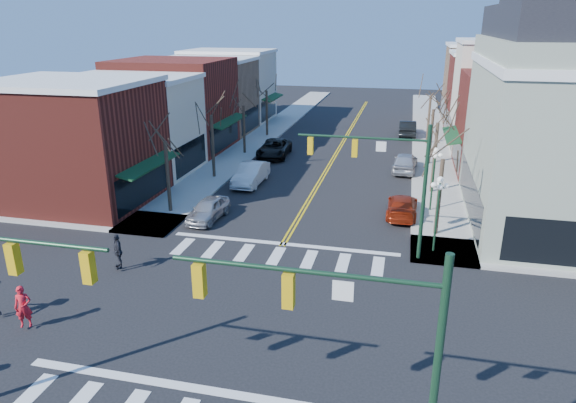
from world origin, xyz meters
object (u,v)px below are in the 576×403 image
Objects in this scene: car_left_near at (208,209)px; car_right_far at (407,128)px; pedestrian_dark_a at (118,251)px; pedestrian_red_a at (23,307)px; lamppost_midblock at (434,168)px; car_left_mid at (251,174)px; car_left_far at (274,148)px; car_right_mid at (405,162)px; lamppost_corner at (438,202)px; car_right_near at (402,206)px.

car_right_far is (11.90, 28.33, 0.15)m from car_left_near.
car_right_far is 2.80× the size of pedestrian_dark_a.
pedestrian_dark_a is (0.92, 5.60, 0.01)m from pedestrian_red_a.
car_left_mid is at bearing 166.74° from lamppost_midblock.
car_left_far reaches higher than car_left_near.
lamppost_midblock is 0.78× the size of car_left_far.
car_right_far is at bearing 61.71° from car_left_mid.
car_left_far is 1.09× the size of car_right_far.
car_right_far is (0.00, 14.36, 0.03)m from car_right_mid.
car_right_far is 44.02m from pedestrian_red_a.
pedestrian_red_a is (-14.62, -27.16, 0.24)m from car_right_mid.
lamppost_corner is 0.85× the size of car_right_far.
pedestrian_red_a is at bearing -98.38° from car_left_far.
car_left_near is (-13.70, -4.62, -2.28)m from lamppost_midblock.
pedestrian_red_a reaches higher than car_right_near.
car_right_mid is (-1.80, 15.85, -2.15)m from lamppost_corner.
lamppost_midblock reaches higher than car_left_mid.
pedestrian_dark_a is (-13.70, -35.91, 0.22)m from car_right_far.
car_left_far is 16.84m from car_right_far.
car_right_near is (11.46, -4.26, -0.14)m from car_left_mid.
lamppost_corner is 16.63m from pedestrian_dark_a.
car_left_far is 1.17× the size of car_right_mid.
car_right_mid is (11.46, 6.23, -0.00)m from car_left_mid.
car_left_near is 18.35m from car_right_mid.
pedestrian_red_a is 0.99× the size of pedestrian_dark_a.
car_left_near is (-13.70, 1.88, -2.28)m from lamppost_corner.
car_left_far reaches higher than car_right_near.
car_right_far is at bearing 42.34° from car_left_far.
car_right_near is 2.58× the size of pedestrian_red_a.
lamppost_corner reaches higher than car_left_near.
car_right_mid is (11.84, -2.38, 0.04)m from car_left_far.
car_left_far is at bearing 93.34° from car_left_mid.
car_right_far reaches higher than car_left_mid.
car_left_mid is 23.56m from car_right_far.
lamppost_corner is 1.00× the size of lamppost_midblock.
pedestrian_dark_a is at bearing 40.01° from car_right_near.
pedestrian_red_a is at bearing 65.01° from car_right_mid.
pedestrian_red_a is at bearing -145.45° from lamppost_corner.
car_right_far is (11.46, 20.59, 0.02)m from car_left_mid.
car_right_far is (-1.80, 30.21, -2.13)m from lamppost_corner.
car_right_mid is (-1.80, 9.35, -2.15)m from lamppost_midblock.
lamppost_midblock is at bearing 104.20° from car_right_mid.
lamppost_midblock is 24.30m from pedestrian_red_a.
pedestrian_dark_a is at bearing 60.87° from car_right_mid.
car_left_far is 3.06× the size of pedestrian_dark_a.
car_right_near is 2.56× the size of pedestrian_dark_a.
car_left_far is (0.06, 16.35, 0.08)m from car_left_near.
car_right_far reaches higher than car_right_mid.
car_right_far is at bearing -86.69° from car_right_mid.
pedestrian_red_a is (-2.78, -29.53, 0.28)m from car_left_far.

